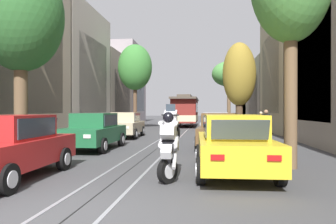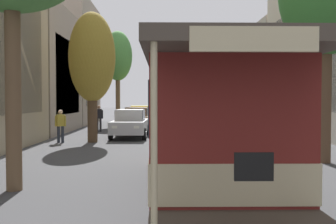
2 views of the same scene
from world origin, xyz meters
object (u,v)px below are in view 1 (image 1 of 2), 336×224
object	(u,v)px
parked_car_red_near_left	(7,147)
parked_car_silver_mid_right	(216,125)
street_tree_kerb_left_near	(21,18)
parked_car_brown_second_right	(219,130)
pedestrian_on_left_pavement	(266,125)
parked_car_yellow_near_right	(233,144)
parked_car_green_second_left	(94,131)
parked_car_beige_mid_left	(125,125)
cable_car_trolley	(185,111)
street_tree_kerb_left_second	(135,68)
street_tree_kerb_right_mid	(229,75)
motorcycle_with_rider	(169,140)
street_tree_kerb_right_second	(239,75)
pedestrian_on_right_pavement	(261,122)

from	to	relation	value
parked_car_red_near_left	parked_car_silver_mid_right	distance (m)	14.25
parked_car_silver_mid_right	street_tree_kerb_left_near	world-z (taller)	street_tree_kerb_left_near
parked_car_brown_second_right	pedestrian_on_left_pavement	xyz separation A→B (m)	(2.40, 1.93, 0.19)
parked_car_red_near_left	parked_car_yellow_near_right	bearing A→B (deg)	13.53
parked_car_red_near_left	parked_car_green_second_left	size ratio (longest dim) A/B	1.01
parked_car_beige_mid_left	parked_car_brown_second_right	xyz separation A→B (m)	(5.65, -5.07, 0.00)
street_tree_kerb_left_near	cable_car_trolley	size ratio (longest dim) A/B	0.81
parked_car_yellow_near_right	street_tree_kerb_left_second	bearing A→B (deg)	109.64
parked_car_yellow_near_right	street_tree_kerb_right_mid	size ratio (longest dim) A/B	0.65
motorcycle_with_rider	pedestrian_on_left_pavement	distance (m)	9.49
parked_car_silver_mid_right	motorcycle_with_rider	distance (m)	12.83
street_tree_kerb_right_mid	pedestrian_on_left_pavement	size ratio (longest dim) A/B	3.92
parked_car_yellow_near_right	cable_car_trolley	size ratio (longest dim) A/B	0.48
street_tree_kerb_left_near	street_tree_kerb_right_second	distance (m)	14.76
cable_car_trolley	street_tree_kerb_left_second	bearing A→B (deg)	-137.67
parked_car_silver_mid_right	street_tree_kerb_left_second	distance (m)	12.53
parked_car_silver_mid_right	pedestrian_on_left_pavement	size ratio (longest dim) A/B	2.53
street_tree_kerb_left_second	cable_car_trolley	distance (m)	7.34
street_tree_kerb_left_second	street_tree_kerb_right_mid	size ratio (longest dim) A/B	1.17
parked_car_red_near_left	parked_car_green_second_left	bearing A→B (deg)	90.18
parked_car_beige_mid_left	parked_car_brown_second_right	world-z (taller)	same
parked_car_green_second_left	street_tree_kerb_right_second	xyz separation A→B (m)	(7.18, 9.36, 3.38)
cable_car_trolley	pedestrian_on_right_pavement	bearing A→B (deg)	-60.18
parked_car_red_near_left	pedestrian_on_left_pavement	xyz separation A→B (m)	(7.84, 9.08, 0.19)
parked_car_brown_second_right	pedestrian_on_right_pavement	distance (m)	9.14
parked_car_beige_mid_left	motorcycle_with_rider	distance (m)	12.52
parked_car_silver_mid_right	street_tree_kerb_right_mid	distance (m)	13.76
street_tree_kerb_right_second	parked_car_silver_mid_right	bearing A→B (deg)	-126.79
parked_car_red_near_left	street_tree_kerb_right_second	bearing A→B (deg)	65.11
parked_car_green_second_left	street_tree_kerb_left_near	world-z (taller)	street_tree_kerb_left_near
parked_car_red_near_left	motorcycle_with_rider	world-z (taller)	motorcycle_with_rider
street_tree_kerb_left_second	parked_car_yellow_near_right	bearing A→B (deg)	-70.36
street_tree_kerb_left_near	pedestrian_on_right_pavement	bearing A→B (deg)	47.05
parked_car_red_near_left	parked_car_yellow_near_right	size ratio (longest dim) A/B	1.00
parked_car_beige_mid_left	cable_car_trolley	size ratio (longest dim) A/B	0.48
parked_car_green_second_left	motorcycle_with_rider	xyz separation A→B (m)	(3.99, -5.67, 0.18)
parked_car_red_near_left	parked_car_green_second_left	distance (m)	6.09
parked_car_brown_second_right	street_tree_kerb_right_mid	bearing A→B (deg)	84.71
street_tree_kerb_left_second	street_tree_kerb_right_second	world-z (taller)	street_tree_kerb_left_second
parked_car_red_near_left	street_tree_kerb_right_mid	bearing A→B (deg)	74.54
parked_car_red_near_left	parked_car_silver_mid_right	size ratio (longest dim) A/B	1.00
parked_car_red_near_left	street_tree_kerb_right_second	world-z (taller)	street_tree_kerb_right_second
parked_car_brown_second_right	motorcycle_with_rider	size ratio (longest dim) A/B	2.37
parked_car_brown_second_right	pedestrian_on_right_pavement	bearing A→B (deg)	69.13
street_tree_kerb_right_mid	street_tree_kerb_right_second	bearing A→B (deg)	-90.14
parked_car_yellow_near_right	street_tree_kerb_left_near	xyz separation A→B (m)	(-7.73, 2.70, 4.43)
street_tree_kerb_left_second	pedestrian_on_left_pavement	bearing A→B (deg)	-53.37
parked_car_green_second_left	parked_car_beige_mid_left	world-z (taller)	same
parked_car_green_second_left	parked_car_red_near_left	bearing A→B (deg)	-89.82
parked_car_beige_mid_left	parked_car_brown_second_right	size ratio (longest dim) A/B	1.00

